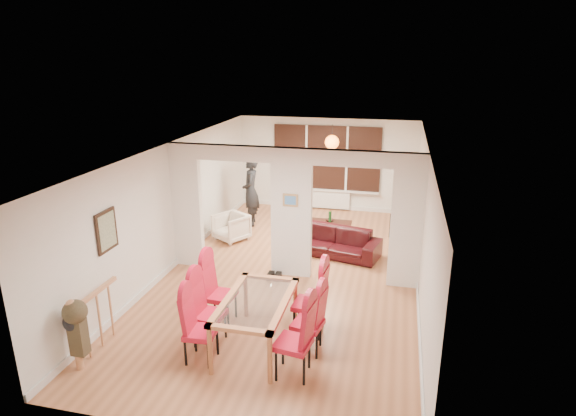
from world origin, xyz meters
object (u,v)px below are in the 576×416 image
(person, at_px, (251,191))
(dining_chair_lc, at_px, (220,291))
(dining_chair_rc, at_px, (309,299))
(armchair, at_px, (231,227))
(coffee_table, at_px, (329,227))
(sofa, at_px, (333,241))
(dining_chair_lb, at_px, (209,310))
(television, at_px, (395,220))
(dining_chair_la, at_px, (200,327))
(bottle, at_px, (330,216))
(bowl, at_px, (329,220))
(dining_chair_rb, at_px, (308,319))
(dining_chair_ra, at_px, (293,338))
(dining_table, at_px, (256,323))

(person, bearing_deg, dining_chair_lc, -4.54)
(dining_chair_rc, relative_size, armchair, 1.67)
(coffee_table, bearing_deg, sofa, -78.10)
(dining_chair_lb, xyz_separation_m, television, (2.68, 5.71, -0.26))
(dining_chair_la, bearing_deg, armchair, 100.40)
(bottle, bearing_deg, dining_chair_lb, -101.51)
(television, distance_m, bowl, 1.66)
(dining_chair_rb, bearing_deg, dining_chair_la, -147.40)
(television, bearing_deg, sofa, 167.50)
(dining_chair_la, bearing_deg, dining_chair_lb, 92.40)
(dining_chair_rb, height_order, person, person)
(coffee_table, bearing_deg, dining_chair_rb, -85.21)
(dining_chair_ra, relative_size, person, 0.64)
(dining_chair_rb, bearing_deg, bottle, 105.54)
(dining_table, height_order, dining_chair_ra, dining_chair_ra)
(dining_chair_lc, height_order, person, person)
(dining_chair_lc, bearing_deg, coffee_table, 80.79)
(armchair, relative_size, coffee_table, 0.66)
(person, distance_m, bottle, 2.14)
(dining_chair_rc, height_order, television, dining_chair_rc)
(dining_chair_la, bearing_deg, dining_chair_lc, 91.33)
(dining_table, distance_m, dining_chair_rb, 0.79)
(dining_table, height_order, sofa, dining_table)
(dining_chair_lb, xyz_separation_m, armchair, (-1.14, 4.18, -0.23))
(dining_chair_la, bearing_deg, dining_table, 33.64)
(dining_chair_rc, xyz_separation_m, television, (1.25, 5.08, -0.29))
(dining_chair_ra, relative_size, armchair, 1.65)
(dining_chair_rc, height_order, sofa, dining_chair_rc)
(dining_chair_rc, distance_m, person, 5.31)
(armchair, height_order, bottle, armchair)
(dining_table, relative_size, television, 1.63)
(dining_chair_lb, relative_size, television, 1.07)
(bottle, distance_m, bowl, 0.14)
(person, height_order, television, person)
(dining_chair_lc, height_order, armchair, dining_chair_lc)
(bowl, bearing_deg, bottle, -73.29)
(dining_table, distance_m, dining_chair_lc, 0.96)
(armchair, distance_m, television, 4.12)
(dining_chair_lc, height_order, television, dining_chair_lc)
(dining_chair_lc, bearing_deg, dining_chair_rc, 5.04)
(armchair, bearing_deg, bowl, 59.57)
(dining_chair_rb, bearing_deg, armchair, 133.96)
(dining_chair_rc, bearing_deg, sofa, 96.29)
(dining_chair_ra, xyz_separation_m, dining_chair_rc, (0.01, 1.10, 0.01))
(dining_chair_rc, xyz_separation_m, person, (-2.43, 4.71, 0.32))
(coffee_table, bearing_deg, dining_chair_rc, -85.60)
(television, bearing_deg, dining_chair_la, -179.85)
(armchair, bearing_deg, dining_chair_lb, -43.42)
(dining_chair_rc, relative_size, bowl, 6.05)
(dining_chair_rc, bearing_deg, dining_table, -136.30)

